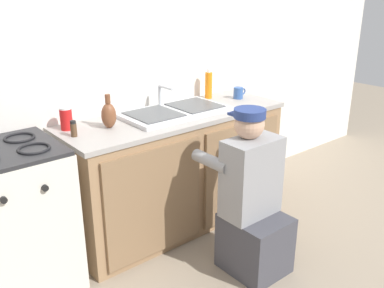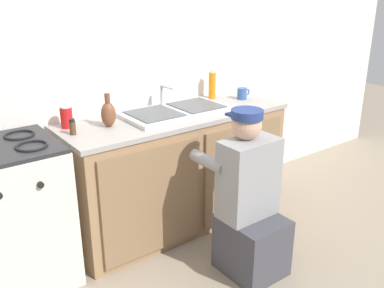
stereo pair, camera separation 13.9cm
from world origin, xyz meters
name	(u,v)px [view 1 (the left image)]	position (x,y,z in m)	size (l,w,h in m)	color
ground_plane	(200,236)	(0.00, 0.00, 0.00)	(12.00, 12.00, 0.00)	gray
back_wall	(147,62)	(0.00, 0.65, 1.25)	(6.00, 0.10, 2.50)	silver
counter_cabinet	(177,172)	(0.00, 0.29, 0.44)	(1.73, 0.62, 0.88)	#997551
countertop	(175,116)	(0.00, 0.30, 0.90)	(1.77, 0.62, 0.03)	#9E9993
sink_double_basin	(175,111)	(0.00, 0.30, 0.93)	(0.80, 0.44, 0.19)	silver
stove_range	(14,221)	(-1.24, 0.30, 0.47)	(0.63, 0.62, 0.95)	silver
plumber_person	(252,206)	(0.03, -0.49, 0.46)	(0.42, 0.61, 1.10)	#3F3F47
soda_cup_red	(66,119)	(-0.78, 0.46, 0.99)	(0.08, 0.08, 0.15)	red
vase_decorative	(109,115)	(-0.54, 0.32, 1.00)	(0.10, 0.10, 0.23)	brown
spice_bottle_pepper	(74,129)	(-0.80, 0.30, 0.96)	(0.04, 0.04, 0.10)	#513823
coffee_mug	(239,93)	(0.69, 0.33, 0.96)	(0.13, 0.08, 0.09)	#335699
soap_bottle_orange	(209,85)	(0.51, 0.49, 1.03)	(0.06, 0.06, 0.25)	orange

